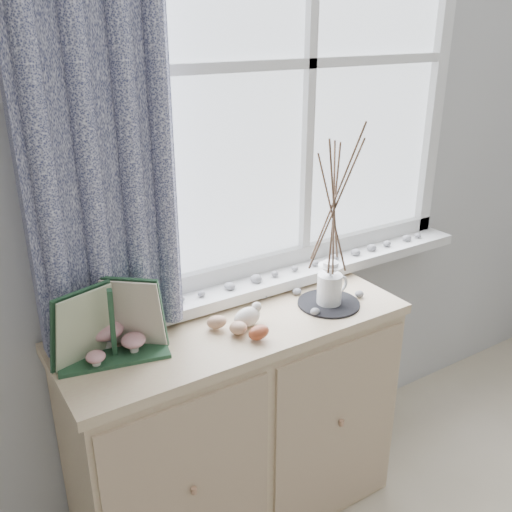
# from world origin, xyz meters

# --- Properties ---
(sideboard) EXTENTS (1.20, 0.45, 0.85)m
(sideboard) POSITION_xyz_m (-0.15, 1.75, 0.43)
(sideboard) COLOR #C8BB8C
(sideboard) RESTS_ON ground
(botanical_book) EXTENTS (0.40, 0.21, 0.26)m
(botanical_book) POSITION_xyz_m (-0.57, 1.73, 0.98)
(botanical_book) COLOR #20442A
(botanical_book) RESTS_ON sideboard
(toadstool_cluster) EXTENTS (0.19, 0.16, 0.10)m
(toadstool_cluster) POSITION_xyz_m (-0.56, 1.80, 0.91)
(toadstool_cluster) COLOR silver
(toadstool_cluster) RESTS_ON sideboard
(wooden_eggs) EXTENTS (0.13, 0.17, 0.07)m
(wooden_eggs) POSITION_xyz_m (-0.18, 1.68, 0.88)
(wooden_eggs) COLOR tan
(wooden_eggs) RESTS_ON sideboard
(songbird_figurine) EXTENTS (0.15, 0.09, 0.07)m
(songbird_figurine) POSITION_xyz_m (-0.13, 1.72, 0.89)
(songbird_figurine) COLOR white
(songbird_figurine) RESTS_ON sideboard
(crocheted_doily) EXTENTS (0.22, 0.22, 0.01)m
(crocheted_doily) POSITION_xyz_m (0.20, 1.69, 0.85)
(crocheted_doily) COLOR black
(crocheted_doily) RESTS_ON sideboard
(twig_pitcher) EXTENTS (0.24, 0.24, 0.67)m
(twig_pitcher) POSITION_xyz_m (0.20, 1.69, 1.23)
(twig_pitcher) COLOR silver
(twig_pitcher) RESTS_ON crocheted_doily
(sideboard_pebbles) EXTENTS (0.33, 0.23, 0.02)m
(sideboard_pebbles) POSITION_xyz_m (0.18, 1.76, 0.86)
(sideboard_pebbles) COLOR #98989B
(sideboard_pebbles) RESTS_ON sideboard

